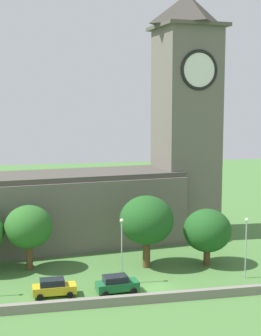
# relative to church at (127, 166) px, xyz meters

# --- Properties ---
(ground_plane) EXTENTS (200.00, 200.00, 0.00)m
(ground_plane) POSITION_rel_church_xyz_m (-0.72, -5.30, -10.93)
(ground_plane) COLOR #477538
(church) EXTENTS (37.27, 14.30, 35.87)m
(church) POSITION_rel_church_xyz_m (0.00, 0.00, 0.00)
(church) COLOR #666056
(church) RESTS_ON ground
(quay_barrier) EXTENTS (42.31, 0.70, 0.95)m
(quay_barrier) POSITION_rel_church_xyz_m (-0.72, -23.98, -10.45)
(quay_barrier) COLOR gray
(quay_barrier) RESTS_ON ground
(car_yellow) EXTENTS (4.56, 2.15, 1.88)m
(car_yellow) POSITION_rel_church_xyz_m (-11.86, -20.23, -9.98)
(car_yellow) COLOR gold
(car_yellow) RESTS_ON ground
(car_green) EXTENTS (4.68, 2.56, 1.91)m
(car_green) POSITION_rel_church_xyz_m (-5.20, -20.62, -9.96)
(car_green) COLOR #1E6B38
(car_green) RESTS_ON ground
(streetlamp_west_mid) EXTENTS (0.44, 0.44, 7.48)m
(streetlamp_west_mid) POSITION_rel_church_xyz_m (-4.16, -18.04, -5.98)
(streetlamp_west_mid) COLOR #9EA0A5
(streetlamp_west_mid) RESTS_ON ground
(streetlamp_central) EXTENTS (0.44, 0.44, 7.13)m
(streetlamp_central) POSITION_rel_church_xyz_m (10.16, -19.18, -6.18)
(streetlamp_central) COLOR #9EA0A5
(streetlamp_central) RESTS_ON ground
(tree_riverside_east) EXTENTS (5.95, 5.95, 7.11)m
(tree_riverside_east) POSITION_rel_church_xyz_m (7.50, -13.70, -6.52)
(tree_riverside_east) COLOR brown
(tree_riverside_east) RESTS_ON ground
(tree_riverside_west) EXTENTS (5.77, 5.77, 7.96)m
(tree_riverside_west) POSITION_rel_church_xyz_m (-14.25, -11.00, -5.61)
(tree_riverside_west) COLOR brown
(tree_riverside_west) RESTS_ON ground
(tree_churchyard) EXTENTS (6.64, 6.64, 8.94)m
(tree_churchyard) POSITION_rel_church_xyz_m (-0.10, -12.99, -5.02)
(tree_churchyard) COLOR brown
(tree_churchyard) RESTS_ON ground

